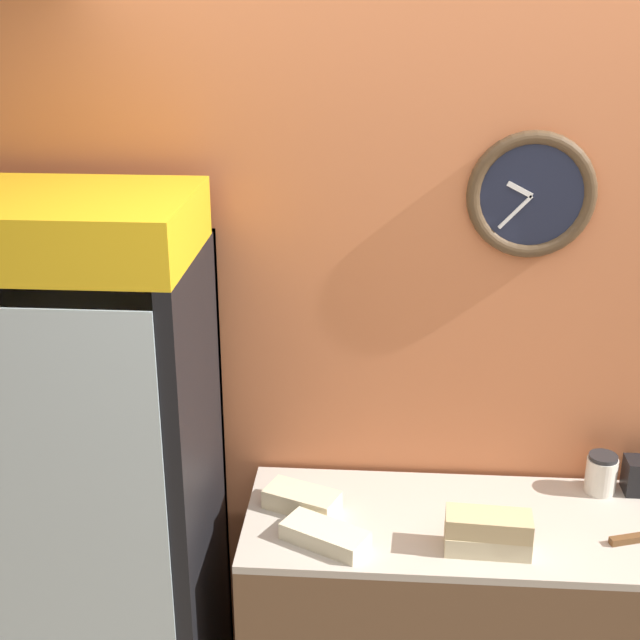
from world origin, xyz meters
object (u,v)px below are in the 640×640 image
(sandwich_flat_left, at_px, (325,535))
(sandwich_stack_bottom, at_px, (487,542))
(condiment_jar, at_px, (601,474))
(sandwich_stack_middle, at_px, (489,524))
(beverage_cooler, at_px, (87,460))
(sandwich_flat_right, at_px, (302,500))

(sandwich_flat_left, bearing_deg, sandwich_stack_bottom, -0.41)
(sandwich_stack_bottom, bearing_deg, condiment_jar, 41.34)
(sandwich_stack_bottom, xyz_separation_m, sandwich_stack_middle, (0.00, 0.00, 0.06))
(beverage_cooler, distance_m, sandwich_flat_right, 0.70)
(sandwich_stack_bottom, xyz_separation_m, sandwich_flat_right, (-0.57, 0.19, 0.00))
(sandwich_stack_middle, bearing_deg, sandwich_flat_left, 179.59)
(sandwich_flat_right, distance_m, condiment_jar, 0.99)
(sandwich_stack_bottom, height_order, sandwich_stack_middle, sandwich_stack_middle)
(sandwich_flat_right, bearing_deg, beverage_cooler, -178.64)
(sandwich_flat_left, relative_size, sandwich_flat_right, 1.09)
(beverage_cooler, bearing_deg, sandwich_stack_middle, -7.68)
(sandwich_stack_middle, xyz_separation_m, sandwich_flat_right, (-0.57, 0.19, -0.06))
(beverage_cooler, relative_size, sandwich_stack_bottom, 7.52)
(beverage_cooler, distance_m, sandwich_flat_left, 0.80)
(sandwich_stack_bottom, relative_size, sandwich_flat_right, 0.98)
(beverage_cooler, xyz_separation_m, sandwich_stack_bottom, (1.25, -0.17, -0.13))
(sandwich_flat_left, distance_m, condiment_jar, 0.96)
(sandwich_stack_middle, xyz_separation_m, sandwich_flat_left, (-0.48, 0.00, -0.07))
(beverage_cooler, xyz_separation_m, condiment_jar, (1.66, 0.19, -0.09))
(sandwich_flat_right, relative_size, condiment_jar, 1.92)
(sandwich_flat_right, bearing_deg, sandwich_flat_left, -64.73)
(beverage_cooler, distance_m, sandwich_stack_middle, 1.27)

